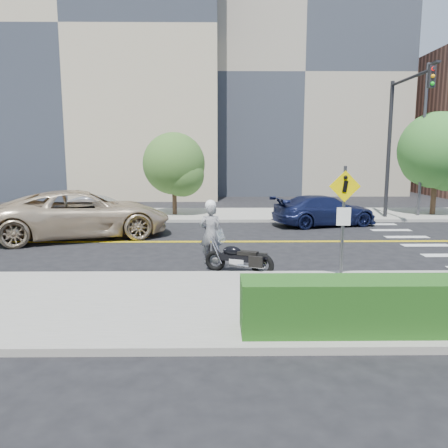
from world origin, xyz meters
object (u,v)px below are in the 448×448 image
parked_car_silver (100,212)px  motorcycle (239,252)px  suv (83,214)px  pedestrian_sign (344,214)px  motorcyclist (211,232)px  parked_car_blue (324,211)px

parked_car_silver → motorcycle: bearing=-144.9°
motorcycle → suv: (-6.26, 5.62, 0.37)m
pedestrian_sign → motorcyclist: pedestrian_sign is taller
pedestrian_sign → parked_car_blue: 10.56m
motorcyclist → motorcycle: (0.85, -1.07, -0.40)m
parked_car_blue → parked_car_silver: bearing=78.7°
pedestrian_sign → suv: bearing=140.1°
motorcycle → suv: 8.43m
pedestrian_sign → parked_car_silver: pedestrian_sign is taller
parked_car_silver → motorcyclist: bearing=-145.0°
motorcyclist → parked_car_silver: bearing=-53.4°
motorcycle → motorcyclist: bearing=149.9°
suv → parked_car_blue: bearing=-94.3°
motorcycle → parked_car_blue: size_ratio=0.40×
motorcyclist → suv: motorcyclist is taller
parked_car_silver → pedestrian_sign: bearing=-140.8°
motorcycle → parked_car_silver: parked_car_silver is taller
suv → parked_car_blue: suv is taller
pedestrian_sign → suv: (-8.78, 7.34, -0.97)m
motorcycle → parked_car_silver: bearing=149.2°
motorcycle → parked_car_blue: parked_car_blue is taller
motorcyclist → motorcycle: 1.42m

